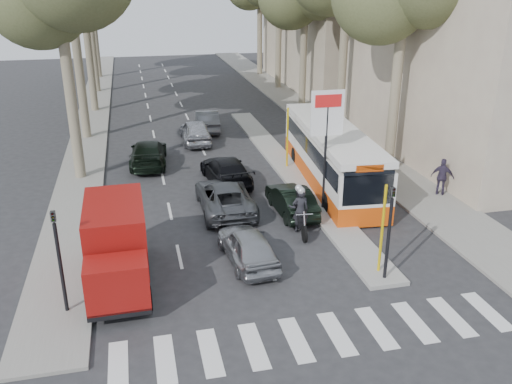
% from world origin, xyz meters
% --- Properties ---
extents(ground, '(120.00, 120.00, 0.00)m').
position_xyz_m(ground, '(0.00, 0.00, 0.00)').
color(ground, '#28282B').
rests_on(ground, ground).
extents(sidewalk_right, '(3.20, 70.00, 0.12)m').
position_xyz_m(sidewalk_right, '(8.60, 25.00, 0.06)').
color(sidewalk_right, gray).
rests_on(sidewalk_right, ground).
extents(median_left, '(2.40, 64.00, 0.12)m').
position_xyz_m(median_left, '(-8.00, 28.00, 0.06)').
color(median_left, gray).
rests_on(median_left, ground).
extents(traffic_island, '(1.50, 26.00, 0.16)m').
position_xyz_m(traffic_island, '(3.25, 11.00, 0.08)').
color(traffic_island, gray).
rests_on(traffic_island, ground).
extents(building_far, '(11.00, 20.00, 16.00)m').
position_xyz_m(building_far, '(15.50, 34.00, 8.00)').
color(building_far, '#B7A88E').
rests_on(building_far, ground).
extents(billboard, '(1.50, 12.10, 5.60)m').
position_xyz_m(billboard, '(3.25, 5.00, 3.70)').
color(billboard, yellow).
rests_on(billboard, ground).
extents(traffic_light_island, '(0.16, 0.41, 3.60)m').
position_xyz_m(traffic_light_island, '(3.25, -1.50, 2.49)').
color(traffic_light_island, black).
rests_on(traffic_light_island, ground).
extents(traffic_light_left, '(0.16, 0.41, 3.60)m').
position_xyz_m(traffic_light_left, '(-7.60, -1.00, 2.49)').
color(traffic_light_left, black).
rests_on(traffic_light_left, ground).
extents(silver_hatchback, '(1.94, 4.10, 1.35)m').
position_xyz_m(silver_hatchback, '(-1.19, 0.99, 0.68)').
color(silver_hatchback, '#9D9FA5').
rests_on(silver_hatchback, ground).
extents(dark_hatchback, '(1.55, 4.04, 1.31)m').
position_xyz_m(dark_hatchback, '(1.72, 5.00, 0.66)').
color(dark_hatchback, black).
rests_on(dark_hatchback, ground).
extents(queue_car_a, '(2.34, 5.04, 1.40)m').
position_xyz_m(queue_car_a, '(-1.18, 6.00, 0.70)').
color(queue_car_a, '#4A4D52').
rests_on(queue_car_a, ground).
extents(queue_car_b, '(2.35, 5.02, 1.42)m').
position_xyz_m(queue_car_b, '(-0.50, 9.48, 0.71)').
color(queue_car_b, black).
rests_on(queue_car_b, ground).
extents(queue_car_c, '(1.84, 4.47, 1.52)m').
position_xyz_m(queue_car_c, '(-1.11, 17.31, 0.76)').
color(queue_car_c, '#A5A7AD').
rests_on(queue_car_c, ground).
extents(queue_car_d, '(1.88, 4.52, 1.46)m').
position_xyz_m(queue_car_d, '(0.05, 20.10, 0.73)').
color(queue_car_d, '#515359').
rests_on(queue_car_d, ground).
extents(queue_car_e, '(2.41, 5.07, 1.43)m').
position_xyz_m(queue_car_e, '(-4.31, 13.43, 0.71)').
color(queue_car_e, black).
rests_on(queue_car_e, ground).
extents(red_truck, '(2.08, 5.31, 2.82)m').
position_xyz_m(red_truck, '(-5.94, 0.56, 1.49)').
color(red_truck, black).
rests_on(red_truck, ground).
extents(city_bus, '(3.47, 11.63, 3.02)m').
position_xyz_m(city_bus, '(4.82, 8.30, 1.59)').
color(city_bus, '#D0460B').
rests_on(city_bus, ground).
extents(motorcycle, '(0.93, 2.44, 2.07)m').
position_xyz_m(motorcycle, '(1.52, 3.20, 0.94)').
color(motorcycle, black).
rests_on(motorcycle, ground).
extents(pedestrian_near, '(1.18, 1.05, 1.84)m').
position_xyz_m(pedestrian_near, '(9.46, 5.26, 1.04)').
color(pedestrian_near, '#393048').
rests_on(pedestrian_near, sidewalk_right).
extents(pedestrian_far, '(1.08, 0.90, 1.54)m').
position_xyz_m(pedestrian_far, '(7.20, 6.15, 0.89)').
color(pedestrian_far, brown).
rests_on(pedestrian_far, sidewalk_right).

